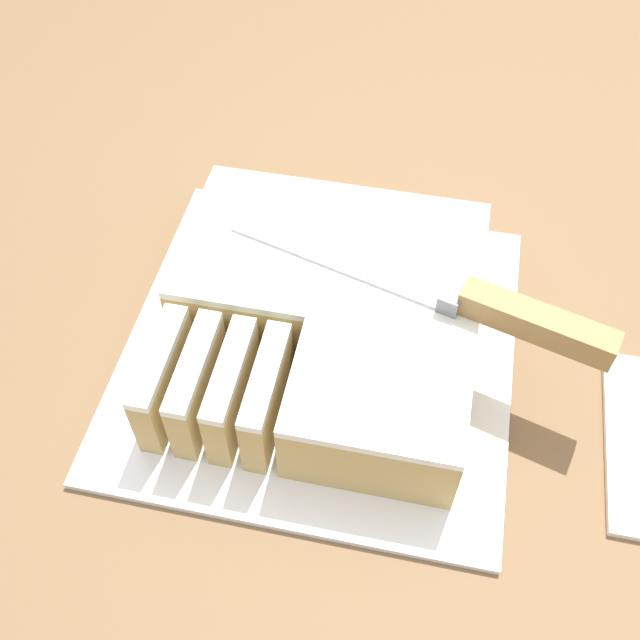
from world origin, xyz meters
name	(u,v)px	position (x,y,z in m)	size (l,w,h in m)	color
ground_plane	(347,599)	(0.00, 0.00, 0.00)	(8.00, 8.00, 0.00)	#4C4742
countertop	(357,495)	(0.00, 0.00, 0.47)	(1.40, 1.10, 0.94)	brown
cake_board	(320,347)	(-0.03, -0.09, 0.95)	(0.32, 0.32, 0.01)	white
cake	(328,315)	(-0.03, -0.09, 0.98)	(0.24, 0.25, 0.07)	tan
knife	(486,305)	(0.09, -0.09, 1.03)	(0.30, 0.11, 0.02)	silver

